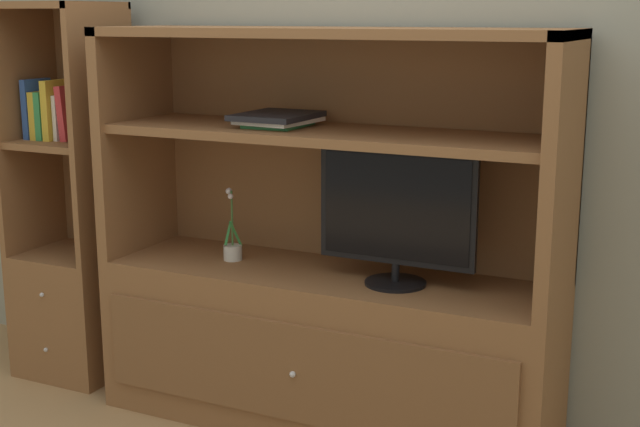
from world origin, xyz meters
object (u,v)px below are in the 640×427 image
(bookshelf_tall, at_px, (75,255))
(tv_monitor, at_px, (397,214))
(potted_plant, at_px, (233,246))
(magazine_stack, at_px, (278,119))
(media_console, at_px, (326,307))
(upright_book_row, at_px, (52,112))

(bookshelf_tall, bearing_deg, tv_monitor, -1.32)
(potted_plant, relative_size, magazine_stack, 0.89)
(media_console, distance_m, upright_book_row, 1.54)
(magazine_stack, bearing_deg, potted_plant, -178.22)
(potted_plant, height_order, bookshelf_tall, bookshelf_tall)
(media_console, xyz_separation_m, magazine_stack, (-0.21, 0.00, 0.74))
(media_console, height_order, potted_plant, media_console)
(potted_plant, height_order, upright_book_row, upright_book_row)
(potted_plant, bearing_deg, magazine_stack, 1.78)
(upright_book_row, bearing_deg, tv_monitor, -0.90)
(magazine_stack, distance_m, bookshelf_tall, 1.28)
(upright_book_row, bearing_deg, media_console, 0.28)
(potted_plant, relative_size, bookshelf_tall, 0.18)
(magazine_stack, xyz_separation_m, upright_book_row, (-1.15, -0.01, -0.03))
(tv_monitor, relative_size, upright_book_row, 2.30)
(media_console, bearing_deg, upright_book_row, -179.72)
(tv_monitor, height_order, bookshelf_tall, bookshelf_tall)
(potted_plant, xyz_separation_m, upright_book_row, (-0.93, -0.00, 0.51))
(potted_plant, distance_m, magazine_stack, 0.58)
(media_console, xyz_separation_m, potted_plant, (-0.43, -0.01, 0.20))
(tv_monitor, bearing_deg, bookshelf_tall, 178.68)
(bookshelf_tall, distance_m, upright_book_row, 0.66)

